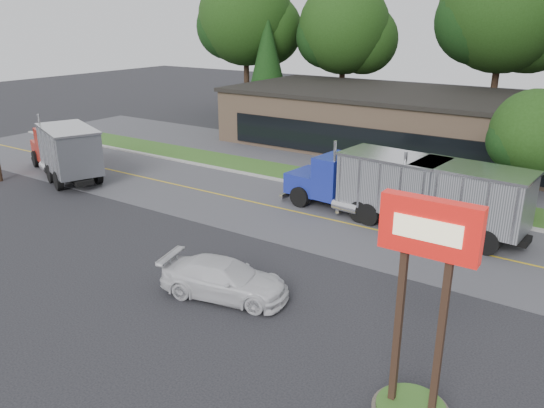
% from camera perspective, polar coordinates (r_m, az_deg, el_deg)
% --- Properties ---
extents(ground, '(140.00, 140.00, 0.00)m').
position_cam_1_polar(ground, '(21.23, -10.70, -7.77)').
color(ground, '#333338').
rests_on(ground, ground).
extents(road, '(60.00, 8.00, 0.02)m').
position_cam_1_polar(road, '(27.74, 2.31, -0.81)').
color(road, slate).
rests_on(road, ground).
extents(center_line, '(60.00, 0.12, 0.01)m').
position_cam_1_polar(center_line, '(27.74, 2.31, -0.81)').
color(center_line, gold).
rests_on(center_line, ground).
extents(curb, '(60.00, 0.30, 0.12)m').
position_cam_1_polar(curb, '(31.20, 6.37, 1.41)').
color(curb, '#9E9E99').
rests_on(curb, ground).
extents(grass_verge, '(60.00, 3.40, 0.03)m').
position_cam_1_polar(grass_verge, '(32.74, 7.85, 2.21)').
color(grass_verge, '#2D541C').
rests_on(grass_verge, ground).
extents(far_parking, '(60.00, 7.00, 0.02)m').
position_cam_1_polar(far_parking, '(37.13, 11.30, 4.08)').
color(far_parking, slate).
rests_on(far_parking, ground).
extents(strip_mall, '(32.00, 12.00, 4.00)m').
position_cam_1_polar(strip_mall, '(41.58, 17.33, 8.04)').
color(strip_mall, '#9D7B60').
rests_on(strip_mall, ground).
extents(bilo_sign, '(2.20, 1.90, 5.95)m').
position_cam_1_polar(bilo_sign, '(13.46, 15.26, -15.51)').
color(bilo_sign, '#6B6054').
rests_on(bilo_sign, ground).
extents(tree_far_a, '(10.05, 9.46, 14.34)m').
position_cam_1_polar(tree_far_a, '(56.32, -2.63, 18.96)').
color(tree_far_a, '#382619').
rests_on(tree_far_a, ground).
extents(tree_far_b, '(9.08, 8.55, 12.96)m').
position_cam_1_polar(tree_far_b, '(52.82, 7.94, 17.81)').
color(tree_far_b, '#382619').
rests_on(tree_far_b, ground).
extents(tree_far_c, '(10.81, 10.17, 15.42)m').
position_cam_1_polar(tree_far_c, '(48.26, 23.93, 18.17)').
color(tree_far_c, '#382619').
rests_on(tree_far_c, ground).
extents(evergreen_left, '(4.52, 4.52, 10.28)m').
position_cam_1_polar(evergreen_left, '(52.51, -0.50, 15.12)').
color(evergreen_left, '#382619').
rests_on(evergreen_left, ground).
extents(tree_verge, '(4.50, 4.23, 6.42)m').
position_cam_1_polar(tree_verge, '(29.00, 26.48, 6.46)').
color(tree_verge, '#382619').
rests_on(tree_verge, ground).
extents(dump_truck_red, '(8.95, 5.52, 3.36)m').
position_cam_1_polar(dump_truck_red, '(35.69, -21.36, 5.50)').
color(dump_truck_red, black).
rests_on(dump_truck_red, ground).
extents(dump_truck_blue, '(8.55, 3.40, 3.36)m').
position_cam_1_polar(dump_truck_blue, '(26.99, 10.57, 2.34)').
color(dump_truck_blue, black).
rests_on(dump_truck_blue, ground).
extents(dump_truck_maroon, '(8.80, 3.27, 3.36)m').
position_cam_1_polar(dump_truck_maroon, '(25.61, 18.01, 0.77)').
color(dump_truck_maroon, black).
rests_on(dump_truck_maroon, ground).
extents(rally_car, '(5.04, 2.97, 1.37)m').
position_cam_1_polar(rally_car, '(19.34, -5.11, -8.04)').
color(rally_car, silver).
rests_on(rally_car, ground).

